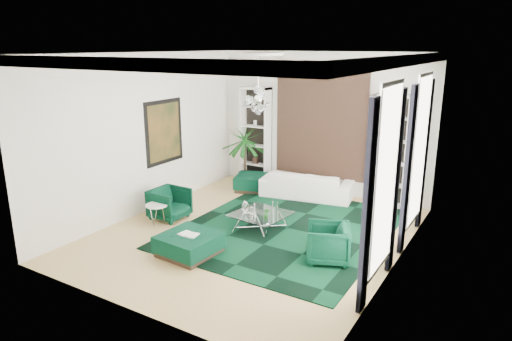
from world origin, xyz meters
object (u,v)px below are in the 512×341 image
Objects in this scene: coffee_table at (261,222)px; sofa at (307,185)px; ottoman_side at (254,183)px; palm at (245,148)px; armchair_right at (328,243)px; side_table at (157,215)px; ottoman_front at (189,245)px; armchair_left at (170,204)px.

sofa is at bearing 91.69° from coffee_table.
palm is at bearing 144.43° from ottoman_side.
sofa is 3.73m from armchair_right.
side_table is (-2.14, -0.97, 0.05)m from coffee_table.
palm reaches higher than ottoman_front.
armchair_right is 0.77× the size of ottoman_front.
sofa is at bearing 83.56° from ottoman_front.
palm is (-2.16, 2.76, 0.88)m from coffee_table.
side_table is (-0.51, -3.35, 0.03)m from ottoman_side.
sofa reaches higher than side_table.
sofa is at bearing 59.70° from side_table.
palm is at bearing 128.01° from coffee_table.
armchair_left reaches higher than armchair_right.
sofa is 2.21m from palm.
side_table is at bearing -98.57° from ottoman_side.
sofa is 3.03× the size of armchair_right.
ottoman_front is (-0.57, -1.77, 0.02)m from coffee_table.
armchair_left is at bearing 94.71° from side_table.
ottoman_front is 2.07× the size of side_table.
coffee_table is (0.08, -2.56, -0.16)m from sofa.
armchair_left reaches higher than coffee_table.
palm is at bearing 109.37° from ottoman_front.
armchair_right reaches higher than coffee_table.
armchair_right is (1.92, -3.20, 0.01)m from sofa.
ottoman_front is 1.77m from side_table.
armchair_right is 4.00m from side_table.
armchair_left is 0.48m from side_table.
coffee_table is 2.23× the size of side_table.
side_table is (-2.06, -3.53, -0.11)m from sofa.
armchair_left is 1.60× the size of side_table.
armchair_left is 2.06m from ottoman_front.
sofa is 2.53× the size of ottoman_side.
armchair_left reaches higher than ottoman_side.
armchair_left is 2.94m from ottoman_side.
palm reaches higher than side_table.
armchair_right is at bearing 4.71° from side_table.
armchair_right is (4.02, -0.14, -0.00)m from armchair_left.
palm is at bearing -15.53° from sofa.
palm is (-0.53, 0.38, 0.86)m from ottoman_side.
ottoman_side is 3.39m from side_table.
armchair_left is 3.34m from palm.
armchair_right is 0.37× the size of palm.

